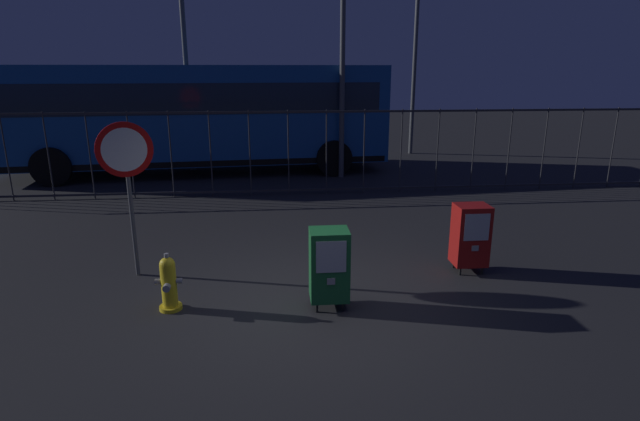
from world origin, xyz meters
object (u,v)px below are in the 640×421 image
object	(u,v)px
bus_near	(199,112)
street_light_near_right	(184,37)
newspaper_box_secondary	(470,235)
fire_hydrant	(169,283)
stop_sign	(127,168)
newspaper_box_primary	(329,265)
street_light_far_left	(417,22)

from	to	relation	value
bus_near	street_light_near_right	size ratio (longest dim) A/B	1.66
newspaper_box_secondary	street_light_near_right	xyz separation A→B (m)	(-5.22, 8.30, 3.19)
fire_hydrant	stop_sign	bearing A→B (deg)	120.72
newspaper_box_primary	stop_sign	world-z (taller)	stop_sign
newspaper_box_primary	street_light_near_right	distance (m)	10.25
stop_sign	street_light_near_right	xyz separation A→B (m)	(-0.35, 7.99, 2.16)
newspaper_box_primary	fire_hydrant	bearing A→B (deg)	176.70
stop_sign	street_light_far_left	size ratio (longest dim) A/B	0.29
stop_sign	bus_near	size ratio (longest dim) A/B	0.21
stop_sign	street_light_far_left	distance (m)	12.74
bus_near	street_light_far_left	bearing A→B (deg)	16.24
fire_hydrant	stop_sign	size ratio (longest dim) A/B	0.33
fire_hydrant	bus_near	world-z (taller)	bus_near
fire_hydrant	street_light_near_right	bearing A→B (deg)	96.48
street_light_near_right	fire_hydrant	bearing A→B (deg)	-83.52
newspaper_box_secondary	stop_sign	bearing A→B (deg)	176.37
fire_hydrant	street_light_near_right	world-z (taller)	street_light_near_right
street_light_near_right	bus_near	bearing A→B (deg)	-43.34
bus_near	street_light_far_left	world-z (taller)	street_light_far_left
fire_hydrant	street_light_far_left	bearing A→B (deg)	61.59
newspaper_box_primary	street_light_far_left	distance (m)	12.93
bus_near	street_light_near_right	bearing A→B (deg)	132.11
fire_hydrant	newspaper_box_primary	bearing A→B (deg)	-3.30
fire_hydrant	bus_near	size ratio (longest dim) A/B	0.07
newspaper_box_primary	street_light_far_left	bearing A→B (deg)	69.99
fire_hydrant	street_light_far_left	distance (m)	13.67
bus_near	street_light_far_left	size ratio (longest dim) A/B	1.39
fire_hydrant	street_light_near_right	distance (m)	9.81
fire_hydrant	stop_sign	distance (m)	1.83
stop_sign	street_light_far_left	bearing A→B (deg)	56.28
newspaper_box_secondary	bus_near	xyz separation A→B (m)	(-4.91, 8.01, 1.14)
stop_sign	street_light_near_right	distance (m)	8.29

